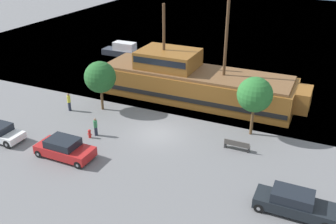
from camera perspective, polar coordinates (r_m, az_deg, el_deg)
name	(u,v)px	position (r m, az deg, el deg)	size (l,w,h in m)	color
ground_plane	(158,134)	(31.70, -1.59, -3.36)	(160.00, 160.00, 0.00)	slate
water_surface	(264,27)	(71.60, 14.43, 12.49)	(80.00, 80.00, 0.00)	#33566B
pirate_ship	(193,82)	(38.00, 3.81, 4.63)	(20.92, 5.65, 10.38)	brown
moored_boat_dockside	(147,62)	(47.85, -3.16, 7.65)	(6.58, 2.19, 1.66)	maroon
moored_boat_outer	(127,51)	(52.26, -6.21, 9.19)	(7.62, 1.88, 1.88)	#2D333D
parked_car_curb_front	(64,148)	(29.30, -15.50, -5.37)	(4.47, 2.00, 1.50)	#B21E1E
parked_car_curb_rear	(293,203)	(24.28, 18.56, -13.01)	(4.66, 1.78, 1.53)	black
fire_hydrant	(90,133)	(31.62, -11.87, -3.19)	(0.42, 0.25, 0.76)	red
bench_promenade_east	(237,145)	(29.73, 10.47, -4.96)	(2.00, 0.45, 0.85)	#4C4742
pedestrian_walking_near	(96,127)	(31.71, -10.98, -2.23)	(0.32, 0.32, 1.58)	#232838
pedestrian_walking_far	(69,102)	(36.66, -14.85, 1.51)	(0.32, 0.32, 1.77)	#232838
tree_row_east	(100,77)	(35.37, -10.30, 5.25)	(2.95, 2.95, 4.77)	brown
tree_row_mideast	(255,95)	(30.93, 13.08, 2.59)	(2.89, 2.89, 5.06)	brown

